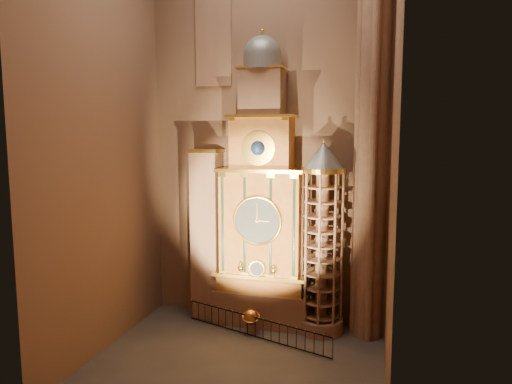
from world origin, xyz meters
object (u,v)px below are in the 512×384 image
(astronomical_clock, at_px, (262,211))
(celestial_globe, at_px, (251,319))
(portrait_tower, at_px, (207,234))
(stair_turret, at_px, (322,240))
(iron_railing, at_px, (255,327))

(astronomical_clock, relative_size, celestial_globe, 11.72)
(portrait_tower, xyz_separation_m, stair_turret, (6.90, -0.28, 0.12))
(stair_turret, relative_size, iron_railing, 1.24)
(iron_railing, bearing_deg, celestial_globe, 130.46)
(astronomical_clock, height_order, celestial_globe, astronomical_clock)
(celestial_globe, distance_m, iron_railing, 0.60)
(stair_turret, bearing_deg, iron_railing, -150.79)
(celestial_globe, bearing_deg, portrait_tower, 152.01)
(portrait_tower, height_order, iron_railing, portrait_tower)
(portrait_tower, relative_size, celestial_globe, 7.16)
(portrait_tower, height_order, stair_turret, stair_turret)
(portrait_tower, relative_size, stair_turret, 0.94)
(portrait_tower, distance_m, stair_turret, 6.91)
(astronomical_clock, xyz_separation_m, iron_railing, (0.18, -2.12, -6.06))
(stair_turret, distance_m, iron_railing, 6.01)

